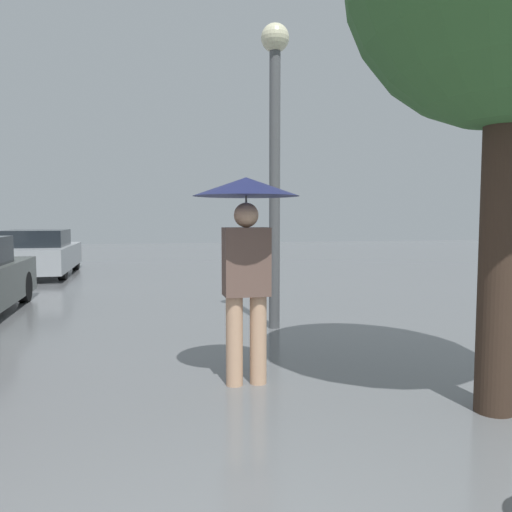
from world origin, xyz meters
TOP-DOWN VIEW (x-y plane):
  - pedestrian at (0.55, 3.53)m, footprint 1.00×1.00m
  - parked_car_farthest at (-3.19, 13.75)m, footprint 1.80×4.27m
  - street_lamp at (1.46, 5.84)m, footprint 0.39×0.39m

SIDE VIEW (x-z plane):
  - parked_car_farthest at x=-3.19m, z-range -0.03..1.23m
  - pedestrian at x=0.55m, z-range 0.51..2.48m
  - street_lamp at x=1.46m, z-range 0.66..4.95m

